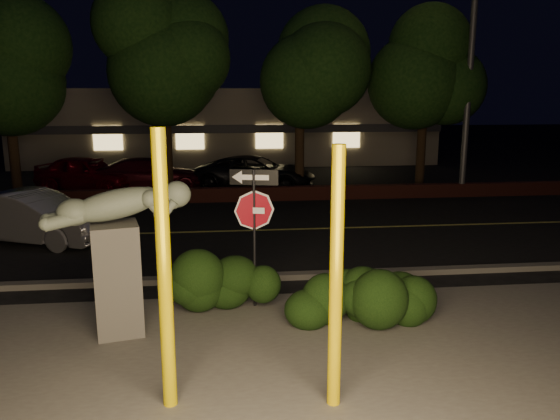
# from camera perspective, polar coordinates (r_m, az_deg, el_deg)

# --- Properties ---
(ground) EXTENTS (90.00, 90.00, 0.00)m
(ground) POSITION_cam_1_polar(r_m,az_deg,el_deg) (18.22, -4.50, 0.12)
(ground) COLOR black
(ground) RESTS_ON ground
(patio) EXTENTS (14.00, 6.00, 0.02)m
(patio) POSITION_cam_1_polar(r_m,az_deg,el_deg) (7.82, -1.63, -16.82)
(patio) COLOR #4C4944
(patio) RESTS_ON ground
(road) EXTENTS (80.00, 8.00, 0.01)m
(road) POSITION_cam_1_polar(r_m,az_deg,el_deg) (15.30, -4.11, -2.20)
(road) COLOR black
(road) RESTS_ON ground
(lane_marking) EXTENTS (80.00, 0.12, 0.00)m
(lane_marking) POSITION_cam_1_polar(r_m,az_deg,el_deg) (15.30, -4.11, -2.16)
(lane_marking) COLOR #ACA544
(lane_marking) RESTS_ON road
(curb) EXTENTS (80.00, 0.25, 0.12)m
(curb) POSITION_cam_1_polar(r_m,az_deg,el_deg) (11.36, -3.27, -7.05)
(curb) COLOR #4C4944
(curb) RESTS_ON ground
(brick_wall) EXTENTS (40.00, 0.35, 0.50)m
(brick_wall) POSITION_cam_1_polar(r_m,az_deg,el_deg) (19.45, -4.64, 1.63)
(brick_wall) COLOR #451B16
(brick_wall) RESTS_ON ground
(parking_lot) EXTENTS (40.00, 12.00, 0.01)m
(parking_lot) POSITION_cam_1_polar(r_m,az_deg,el_deg) (25.11, -5.04, 3.45)
(parking_lot) COLOR black
(parking_lot) RESTS_ON ground
(building) EXTENTS (22.00, 10.20, 4.00)m
(building) POSITION_cam_1_polar(r_m,az_deg,el_deg) (32.86, -5.46, 9.00)
(building) COLOR slate
(building) RESTS_ON ground
(tree_far_a) EXTENTS (4.60, 4.60, 7.43)m
(tree_far_a) POSITION_cam_1_polar(r_m,az_deg,el_deg) (22.16, -26.96, 14.90)
(tree_far_a) COLOR black
(tree_far_a) RESTS_ON ground
(tree_far_b) EXTENTS (5.20, 5.20, 8.41)m
(tree_far_b) POSITION_cam_1_polar(r_m,az_deg,el_deg) (21.23, -12.20, 18.02)
(tree_far_b) COLOR black
(tree_far_b) RESTS_ON ground
(tree_far_c) EXTENTS (4.80, 4.80, 7.84)m
(tree_far_c) POSITION_cam_1_polar(r_m,az_deg,el_deg) (20.92, 2.14, 17.28)
(tree_far_c) COLOR black
(tree_far_c) RESTS_ON ground
(tree_far_d) EXTENTS (4.40, 4.40, 7.42)m
(tree_far_d) POSITION_cam_1_polar(r_m,az_deg,el_deg) (22.65, 15.06, 15.88)
(tree_far_d) COLOR black
(tree_far_d) RESTS_ON ground
(yellow_pole_left) EXTENTS (0.17, 0.17, 3.43)m
(yellow_pole_left) POSITION_cam_1_polar(r_m,az_deg,el_deg) (6.59, -11.98, -6.54)
(yellow_pole_left) COLOR yellow
(yellow_pole_left) RESTS_ON ground
(yellow_pole_right) EXTENTS (0.16, 0.16, 3.23)m
(yellow_pole_right) POSITION_cam_1_polar(r_m,az_deg,el_deg) (6.54, 5.88, -7.39)
(yellow_pole_right) COLOR yellow
(yellow_pole_right) RESTS_ON ground
(signpost) EXTENTS (0.83, 0.22, 2.50)m
(signpost) POSITION_cam_1_polar(r_m,az_deg,el_deg) (9.53, -2.72, -0.07)
(signpost) COLOR black
(signpost) RESTS_ON ground
(sculpture) EXTENTS (2.28, 1.06, 2.43)m
(sculpture) POSITION_cam_1_polar(r_m,az_deg,el_deg) (8.89, -16.58, -3.35)
(sculpture) COLOR #4C4944
(sculpture) RESTS_ON ground
(hedge_center) EXTENTS (2.29, 1.30, 1.14)m
(hedge_center) POSITION_cam_1_polar(r_m,az_deg,el_deg) (9.70, -5.66, -7.33)
(hedge_center) COLOR black
(hedge_center) RESTS_ON ground
(hedge_right) EXTENTS (1.68, 1.11, 1.01)m
(hedge_right) POSITION_cam_1_polar(r_m,az_deg,el_deg) (9.35, 5.53, -8.50)
(hedge_right) COLOR black
(hedge_right) RESTS_ON ground
(hedge_far_right) EXTENTS (1.62, 1.08, 1.08)m
(hedge_far_right) POSITION_cam_1_polar(r_m,az_deg,el_deg) (9.43, 10.87, -8.27)
(hedge_far_right) COLOR black
(hedge_far_right) RESTS_ON ground
(streetlight) EXTENTS (1.66, 0.66, 11.20)m
(streetlight) POSITION_cam_1_polar(r_m,az_deg,el_deg) (21.21, 18.96, 19.32)
(streetlight) COLOR #49494E
(streetlight) RESTS_ON ground
(silver_sedan) EXTENTS (4.31, 2.85, 1.34)m
(silver_sedan) POSITION_cam_1_polar(r_m,az_deg,el_deg) (15.34, -24.39, -0.69)
(silver_sedan) COLOR silver
(silver_sedan) RESTS_ON ground
(parked_car_red) EXTENTS (4.39, 3.05, 1.39)m
(parked_car_red) POSITION_cam_1_polar(r_m,az_deg,el_deg) (22.75, -19.54, 3.64)
(parked_car_red) COLOR #680411
(parked_car_red) RESTS_ON ground
(parked_car_darkred) EXTENTS (4.41, 1.85, 1.27)m
(parked_car_darkred) POSITION_cam_1_polar(r_m,az_deg,el_deg) (22.19, -13.39, 3.66)
(parked_car_darkred) COLOR #3C0812
(parked_car_darkred) RESTS_ON ground
(parked_car_dark) EXTENTS (5.14, 3.34, 1.32)m
(parked_car_dark) POSITION_cam_1_polar(r_m,az_deg,el_deg) (21.92, -2.53, 3.94)
(parked_car_dark) COLOR black
(parked_car_dark) RESTS_ON ground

